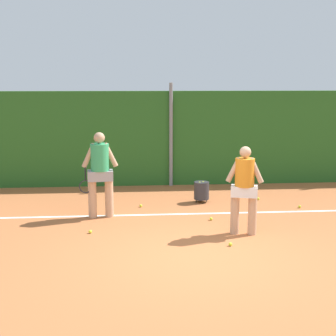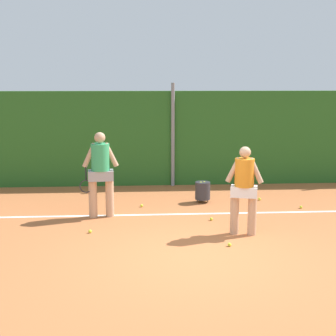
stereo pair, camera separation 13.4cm
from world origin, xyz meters
TOP-DOWN VIEW (x-y plane):
  - ground_plane at (0.00, 1.64)m, footprint 31.11×31.11m
  - hedge_fence_backdrop at (0.00, 5.60)m, footprint 20.22×0.25m
  - fence_post_center at (0.00, 5.42)m, footprint 0.10×0.10m
  - court_baseline_paint at (0.00, 2.51)m, footprint 14.78×0.10m
  - player_foreground_near at (1.01, 1.07)m, footprint 0.69×0.40m
  - player_midcourt at (-1.76, 2.45)m, footprint 0.83×0.39m
  - ball_hopper at (0.57, 3.51)m, footprint 0.36×0.36m
  - tennis_ball_0 at (0.55, 2.00)m, footprint 0.07×0.07m
  - tennis_ball_3 at (-1.91, 1.33)m, footprint 0.07×0.07m
  - tennis_ball_5 at (1.99, 3.61)m, footprint 0.07×0.07m
  - tennis_ball_9 at (2.75, 2.81)m, footprint 0.07×0.07m
  - tennis_ball_11 at (-0.89, 3.18)m, footprint 0.07×0.07m
  - tennis_ball_12 at (0.63, 0.41)m, footprint 0.07×0.07m

SIDE VIEW (x-z plane):
  - ground_plane at x=0.00m, z-range 0.00..0.00m
  - court_baseline_paint at x=0.00m, z-range 0.00..0.01m
  - tennis_ball_0 at x=0.55m, z-range 0.00..0.07m
  - tennis_ball_3 at x=-1.91m, z-range 0.00..0.07m
  - tennis_ball_5 at x=1.99m, z-range 0.00..0.07m
  - tennis_ball_9 at x=2.75m, z-range 0.00..0.07m
  - tennis_ball_11 at x=-0.89m, z-range 0.00..0.07m
  - tennis_ball_12 at x=0.63m, z-range 0.00..0.07m
  - ball_hopper at x=0.57m, z-range 0.03..0.55m
  - player_foreground_near at x=1.01m, z-range 0.11..1.80m
  - player_midcourt at x=-1.76m, z-range 0.11..1.94m
  - hedge_fence_backdrop at x=0.00m, z-range 0.00..2.60m
  - fence_post_center at x=0.00m, z-range 0.00..2.82m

